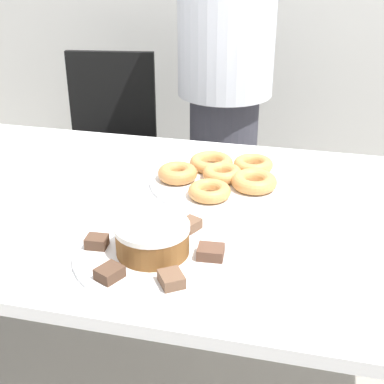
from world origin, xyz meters
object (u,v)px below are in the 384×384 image
napkin (17,203)px  plate_cake (153,254)px  frosted_cake (153,238)px  plate_donuts (222,180)px  person_standing (225,80)px  office_chair_left (109,161)px

napkin → plate_cake: bearing=-19.9°
plate_cake → frosted_cake: size_ratio=2.14×
plate_donuts → frosted_cake: 0.41m
person_standing → plate_cake: bearing=-87.2°
plate_donuts → napkin: bearing=-152.4°
plate_cake → frosted_cake: bearing=-63.4°
office_chair_left → plate_donuts: size_ratio=2.18×
plate_cake → frosted_cake: (0.00, -0.00, 0.04)m
office_chair_left → plate_donuts: bearing=-58.4°
frosted_cake → person_standing: bearing=92.8°
person_standing → plate_donuts: 0.78m
plate_donuts → frosted_cake: size_ratio=2.53×
napkin → office_chair_left: bearing=99.8°
plate_donuts → office_chair_left: bearing=130.4°
office_chair_left → plate_cake: office_chair_left is taller
plate_cake → napkin: size_ratio=2.32×
plate_cake → frosted_cake: frosted_cake is taller
plate_cake → napkin: 0.43m
person_standing → office_chair_left: (-0.52, 0.01, -0.41)m
office_chair_left → napkin: size_ratio=5.98×
person_standing → plate_donuts: size_ratio=3.92×
frosted_cake → napkin: 0.43m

